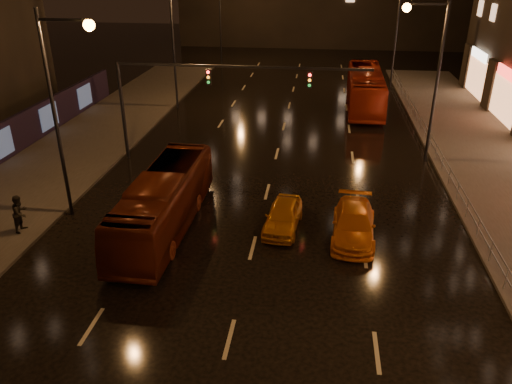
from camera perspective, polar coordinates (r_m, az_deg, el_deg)
ground at (r=31.62m, az=2.07°, el=3.12°), size 140.00×140.00×0.00m
sidewalk_left at (r=31.39m, az=-24.25°, el=0.75°), size 7.00×70.00×0.15m
traffic_signal at (r=31.01m, az=-7.34°, el=11.68°), size 15.31×0.32×6.20m
railing_right at (r=30.28m, az=21.31°, el=2.11°), size 0.05×56.00×1.00m
bus_red at (r=24.08m, az=-10.46°, el=-1.06°), size 2.50×10.21×2.84m
bus_curb at (r=44.64m, az=12.36°, el=11.44°), size 3.07×11.95×3.31m
taxi_near at (r=24.02m, az=3.10°, el=-2.75°), size 1.90×4.01×1.32m
taxi_far at (r=23.66m, az=11.10°, el=-3.62°), size 2.22×4.88×1.38m
pedestrian_b at (r=25.88m, az=-25.34°, el=-2.20°), size 0.74×0.92×1.81m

